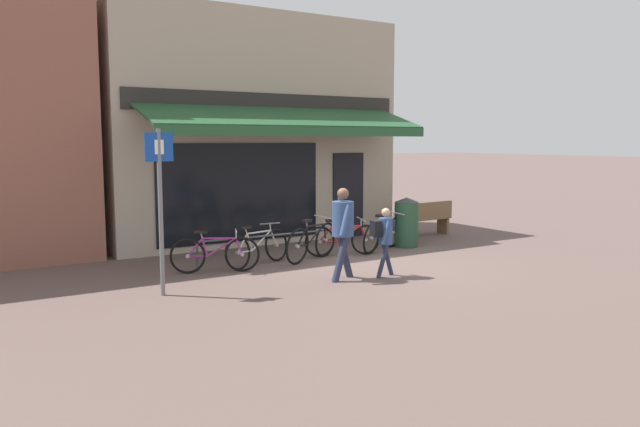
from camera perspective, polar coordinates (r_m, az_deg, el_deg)
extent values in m
plane|color=brown|center=(12.36, 3.99, -4.56)|extent=(160.00, 160.00, 0.00)
cube|color=tan|center=(15.72, -7.05, 7.61)|extent=(7.11, 3.00, 5.35)
cube|color=black|center=(14.06, -7.22, 1.92)|extent=(3.91, 0.04, 2.20)
cube|color=black|center=(15.53, 2.58, 1.68)|extent=(0.90, 0.04, 2.10)
cube|color=#282623|center=(14.38, -4.46, 10.03)|extent=(6.76, 0.06, 0.44)
cube|color=#23512D|center=(13.70, -2.96, 8.84)|extent=(6.40, 1.56, 0.50)
cube|color=#23512D|center=(13.02, -1.27, 7.53)|extent=(6.40, 0.03, 0.20)
cylinder|color=#47494F|center=(12.65, -1.80, -1.76)|extent=(4.52, 0.04, 0.04)
cylinder|color=#47494F|center=(11.74, -11.16, -3.91)|extent=(0.04, 0.04, 0.55)
cylinder|color=#47494F|center=(13.93, 6.08, -2.16)|extent=(0.04, 0.04, 0.55)
torus|color=black|center=(11.60, -7.12, -3.72)|extent=(0.62, 0.30, 0.65)
cylinder|color=#9E9EA3|center=(11.60, -7.12, -3.72)|extent=(0.09, 0.08, 0.07)
torus|color=black|center=(11.59, -12.01, -3.83)|extent=(0.62, 0.30, 0.65)
cylinder|color=#9E9EA3|center=(11.59, -12.01, -3.83)|extent=(0.09, 0.08, 0.07)
cylinder|color=#892D7A|center=(11.56, -8.99, -3.07)|extent=(0.52, 0.23, 0.35)
cylinder|color=#892D7A|center=(11.54, -9.19, -2.25)|extent=(0.58, 0.26, 0.05)
cylinder|color=#892D7A|center=(11.56, -10.50, -3.06)|extent=(0.11, 0.08, 0.34)
cylinder|color=#892D7A|center=(11.59, -11.15, -3.85)|extent=(0.33, 0.16, 0.05)
cylinder|color=#892D7A|center=(11.56, -11.35, -3.04)|extent=(0.29, 0.14, 0.34)
cylinder|color=#892D7A|center=(11.57, -7.40, -2.99)|extent=(0.14, 0.09, 0.31)
cylinder|color=#9E9EA3|center=(11.53, -10.78, -2.00)|extent=(0.06, 0.05, 0.11)
cube|color=black|center=(11.52, -10.86, -1.66)|extent=(0.26, 0.18, 0.05)
cylinder|color=#9E9EA3|center=(11.54, -7.69, -1.91)|extent=(0.04, 0.04, 0.14)
cylinder|color=#9E9EA3|center=(11.53, -7.69, -1.57)|extent=(0.22, 0.49, 0.04)
torus|color=black|center=(12.55, -4.02, -2.88)|extent=(0.66, 0.36, 0.66)
cylinder|color=#9E9EA3|center=(12.55, -4.02, -2.88)|extent=(0.09, 0.09, 0.08)
torus|color=black|center=(11.75, -7.53, -3.58)|extent=(0.66, 0.36, 0.66)
cylinder|color=#9E9EA3|center=(11.75, -7.53, -3.58)|extent=(0.09, 0.09, 0.08)
cylinder|color=#BCB7B2|center=(12.23, -5.37, -2.47)|extent=(0.57, 0.29, 0.35)
cylinder|color=#BCB7B2|center=(12.19, -5.59, -1.70)|extent=(0.64, 0.27, 0.05)
cylinder|color=#BCB7B2|center=(11.99, -6.46, -2.63)|extent=(0.13, 0.05, 0.34)
cylinder|color=#BCB7B2|center=(11.89, -6.88, -3.49)|extent=(0.37, 0.17, 0.05)
cylinder|color=#BCB7B2|center=(11.85, -7.10, -2.71)|extent=(0.30, 0.19, 0.34)
cylinder|color=#BCB7B2|center=(12.49, -4.28, -2.22)|extent=(0.16, 0.04, 0.32)
cylinder|color=#9E9EA3|center=(11.93, -6.76, -1.62)|extent=(0.06, 0.03, 0.11)
cube|color=black|center=(11.92, -6.85, -1.30)|extent=(0.26, 0.18, 0.06)
cylinder|color=#9E9EA3|center=(12.43, -4.57, -1.24)|extent=(0.04, 0.05, 0.14)
cylinder|color=#9E9EA3|center=(12.43, -4.61, -0.92)|extent=(0.21, 0.49, 0.09)
torus|color=black|center=(12.93, 0.51, -2.41)|extent=(0.72, 0.40, 0.73)
cylinder|color=#9E9EA3|center=(12.93, 0.51, -2.41)|extent=(0.09, 0.09, 0.08)
torus|color=black|center=(12.13, -2.07, -3.02)|extent=(0.72, 0.40, 0.73)
cylinder|color=#9E9EA3|center=(12.13, -2.07, -3.02)|extent=(0.09, 0.09, 0.08)
cylinder|color=black|center=(12.59, -0.37, -1.91)|extent=(0.53, 0.22, 0.39)
cylinder|color=black|center=(12.52, -0.40, -1.09)|extent=(0.57, 0.28, 0.05)
cylinder|color=black|center=(12.34, -1.17, -2.05)|extent=(0.10, 0.11, 0.38)
cylinder|color=black|center=(12.27, -1.60, -2.95)|extent=(0.33, 0.17, 0.05)
cylinder|color=black|center=(12.20, -1.63, -2.11)|extent=(0.30, 0.12, 0.38)
cylinder|color=black|center=(12.85, 0.44, -1.69)|extent=(0.13, 0.12, 0.35)
cylinder|color=#9E9EA3|center=(12.25, -1.22, -0.99)|extent=(0.06, 0.05, 0.11)
cube|color=black|center=(12.23, -1.24, -0.67)|extent=(0.26, 0.19, 0.06)
cylinder|color=#9E9EA3|center=(12.76, 0.40, -0.66)|extent=(0.04, 0.05, 0.14)
cylinder|color=#9E9EA3|center=(12.75, 0.42, -0.36)|extent=(0.23, 0.49, 0.08)
torus|color=black|center=(13.25, 4.19, -2.39)|extent=(0.64, 0.26, 0.65)
cylinder|color=#9E9EA3|center=(13.25, 4.19, -2.39)|extent=(0.09, 0.08, 0.07)
torus|color=black|center=(12.94, -0.03, -2.58)|extent=(0.64, 0.26, 0.65)
cylinder|color=#9E9EA3|center=(12.94, -0.03, -2.58)|extent=(0.09, 0.08, 0.07)
cylinder|color=#B21E1E|center=(13.09, 2.62, -1.85)|extent=(0.55, 0.21, 0.35)
cylinder|color=#B21E1E|center=(13.05, 2.48, -1.14)|extent=(0.61, 0.21, 0.05)
cylinder|color=#B21E1E|center=(13.00, 1.32, -1.87)|extent=(0.11, 0.04, 0.34)
cylinder|color=#B21E1E|center=(12.99, 0.73, -2.58)|extent=(0.35, 0.13, 0.05)
cylinder|color=#B21E1E|center=(12.95, 0.58, -1.87)|extent=(0.30, 0.13, 0.34)
cylinder|color=#B21E1E|center=(13.20, 3.98, -1.76)|extent=(0.15, 0.06, 0.31)
cylinder|color=#9E9EA3|center=(12.94, 1.12, -0.95)|extent=(0.06, 0.03, 0.11)
cube|color=black|center=(12.93, 1.06, -0.64)|extent=(0.26, 0.17, 0.05)
cylinder|color=#9E9EA3|center=(13.14, 3.77, -0.82)|extent=(0.03, 0.04, 0.14)
cylinder|color=#9E9EA3|center=(13.13, 3.78, -0.52)|extent=(0.17, 0.51, 0.05)
torus|color=black|center=(14.19, 6.73, -1.71)|extent=(0.69, 0.42, 0.70)
cylinder|color=#9E9EA3|center=(14.19, 6.73, -1.71)|extent=(0.09, 0.09, 0.08)
torus|color=black|center=(13.27, 4.73, -2.27)|extent=(0.69, 0.42, 0.70)
cylinder|color=#9E9EA3|center=(13.27, 4.73, -2.27)|extent=(0.09, 0.09, 0.08)
cylinder|color=#1E4793|center=(13.81, 6.09, -1.29)|extent=(0.56, 0.23, 0.37)
cylinder|color=#1E4793|center=(13.74, 6.11, -0.58)|extent=(0.60, 0.30, 0.05)
cylinder|color=#1E4793|center=(13.52, 5.48, -1.42)|extent=(0.10, 0.12, 0.37)
cylinder|color=#1E4793|center=(13.43, 5.10, -2.20)|extent=(0.35, 0.19, 0.05)
cylinder|color=#1E4793|center=(13.36, 5.12, -1.48)|extent=(0.31, 0.12, 0.36)
cylinder|color=#1E4793|center=(14.11, 6.72, -1.09)|extent=(0.13, 0.13, 0.34)
cylinder|color=#9E9EA3|center=(13.43, 5.50, -0.49)|extent=(0.05, 0.06, 0.11)
cube|color=black|center=(13.41, 5.51, -0.21)|extent=(0.26, 0.20, 0.06)
cylinder|color=#9E9EA3|center=(14.02, 6.74, -0.19)|extent=(0.04, 0.05, 0.14)
cylinder|color=#9E9EA3|center=(14.00, 6.78, 0.09)|extent=(0.24, 0.48, 0.09)
cylinder|color=#282D47|center=(11.02, 2.28, -3.92)|extent=(0.34, 0.13, 0.80)
cylinder|color=#282D47|center=(10.73, 1.89, -4.21)|extent=(0.34, 0.13, 0.80)
cylinder|color=#334C7F|center=(10.77, 2.10, -0.49)|extent=(0.39, 0.39, 0.60)
sphere|color=brown|center=(10.72, 2.11, 1.81)|extent=(0.20, 0.20, 0.20)
cylinder|color=#334C7F|center=(10.54, 2.34, -0.65)|extent=(0.30, 0.17, 0.54)
cylinder|color=#334C7F|center=(10.97, 1.71, 0.38)|extent=(0.24, 0.20, 0.28)
cylinder|color=brown|center=(10.97, 1.87, 0.80)|extent=(0.18, 0.21, 0.41)
cube|color=black|center=(10.90, 1.89, 1.79)|extent=(0.02, 0.07, 0.14)
cylinder|color=#282D47|center=(11.26, 6.20, -4.18)|extent=(0.26, 0.12, 0.61)
cylinder|color=#282D47|center=(11.07, 5.75, -4.37)|extent=(0.26, 0.12, 0.61)
cylinder|color=#334C7F|center=(11.08, 6.01, -1.61)|extent=(0.28, 0.28, 0.46)
sphere|color=tan|center=(11.03, 6.03, 0.10)|extent=(0.15, 0.15, 0.15)
cylinder|color=#334C7F|center=(10.92, 6.05, -1.73)|extent=(0.21, 0.08, 0.41)
cylinder|color=#334C7F|center=(11.23, 5.98, -1.50)|extent=(0.21, 0.08, 0.41)
cube|color=black|center=(10.98, 5.13, -1.38)|extent=(0.17, 0.23, 0.28)
cylinder|color=#23472D|center=(14.30, 7.89, -1.00)|extent=(0.54, 0.54, 1.02)
cone|color=#33353A|center=(14.23, 7.93, 1.25)|extent=(0.55, 0.55, 0.11)
cylinder|color=slate|center=(9.92, -14.36, 0.03)|extent=(0.07, 0.07, 2.59)
cube|color=#14429E|center=(9.85, -14.52, 5.91)|extent=(0.44, 0.02, 0.44)
cube|color=white|center=(9.84, -14.49, 5.91)|extent=(0.14, 0.01, 0.22)
cube|color=brown|center=(15.97, 9.47, -0.43)|extent=(1.63, 0.57, 0.06)
cube|color=brown|center=(15.82, 9.98, 0.29)|extent=(1.60, 0.18, 0.40)
cube|color=brown|center=(15.50, 7.61, -1.46)|extent=(0.11, 0.36, 0.45)
cube|color=brown|center=(16.53, 11.18, -1.02)|extent=(0.11, 0.36, 0.45)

